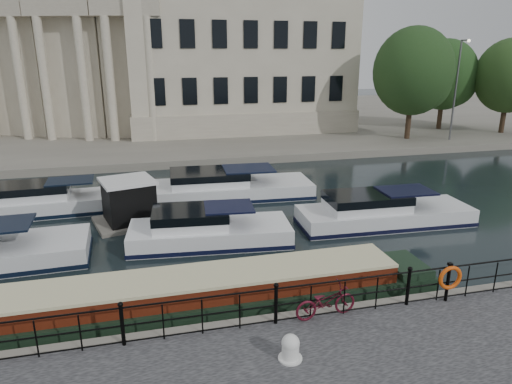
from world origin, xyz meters
TOP-DOWN VIEW (x-y plane):
  - ground_plane at (0.00, 0.00)m, footprint 160.00×160.00m
  - far_bank at (0.00, 39.00)m, footprint 120.00×42.00m
  - railing at (0.00, -2.25)m, footprint 24.14×0.14m
  - civic_building at (-1.00, 34.71)m, footprint 53.55×31.84m
  - lamp_posts at (26.00, 20.70)m, footprint 8.24×1.55m
  - bicycle at (1.44, -2.27)m, footprint 1.87×0.81m
  - mooring_bollard at (-0.09, -3.80)m, footprint 0.59×0.59m
  - life_ring_post at (5.25, -2.40)m, footprint 0.75×0.20m
  - narrowboat at (-1.56, -0.19)m, footprint 14.94×2.08m
  - harbour_hut at (-4.02, 8.08)m, footprint 3.64×3.28m
  - cabin_cruisers at (-1.95, 7.49)m, footprint 25.37×9.53m
  - trees at (23.77, 23.16)m, footprint 16.32×10.22m

SIDE VIEW (x-z plane):
  - ground_plane at x=0.00m, z-range 0.00..0.00m
  - far_bank at x=0.00m, z-range 0.00..0.55m
  - narrowboat at x=-1.56m, z-range -0.41..1.14m
  - cabin_cruisers at x=-1.95m, z-range -0.63..1.36m
  - mooring_bollard at x=-0.09m, z-range 0.53..1.19m
  - harbour_hut at x=-4.02m, z-range -0.14..2.05m
  - bicycle at x=1.44m, z-range 0.55..1.50m
  - railing at x=0.00m, z-range 0.59..1.81m
  - life_ring_post at x=5.25m, z-range 0.71..1.94m
  - lamp_posts at x=26.00m, z-range 0.76..8.83m
  - trees at x=23.77m, z-range 1.01..10.21m
  - civic_building at x=-1.00m, z-range -1.39..15.46m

